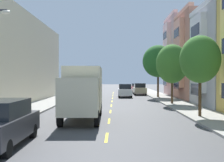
{
  "coord_description": "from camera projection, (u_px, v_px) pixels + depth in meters",
  "views": [
    {
      "loc": [
        0.43,
        -6.13,
        2.87
      ],
      "look_at": [
        0.02,
        25.85,
        2.47
      ],
      "focal_mm": 44.12,
      "sensor_mm": 36.0,
      "label": 1
    }
  ],
  "objects": [
    {
      "name": "ground_plane",
      "position": [
        112.0,
        99.0,
        36.17
      ],
      "size": [
        160.0,
        160.0,
        0.0
      ],
      "primitive_type": "plane",
      "color": "#424244"
    },
    {
      "name": "sidewalk_left",
      "position": [
        55.0,
        100.0,
        34.26
      ],
      "size": [
        3.2,
        120.0,
        0.14
      ],
      "primitive_type": "cube",
      "color": "#99968E",
      "rests_on": "ground_plane"
    },
    {
      "name": "sidewalk_right",
      "position": [
        169.0,
        100.0,
        34.08
      ],
      "size": [
        3.2,
        120.0,
        0.14
      ],
      "primitive_type": "cube",
      "color": "#99968E",
      "rests_on": "ground_plane"
    },
    {
      "name": "lane_centerline_dashes",
      "position": [
        112.0,
        103.0,
        30.67
      ],
      "size": [
        0.14,
        47.2,
        0.01
      ],
      "color": "yellow",
      "rests_on": "ground_plane"
    },
    {
      "name": "townhouse_fifth_rose",
      "position": [
        207.0,
        57.0,
        42.95
      ],
      "size": [
        13.0,
        7.97,
        12.56
      ],
      "color": "#CC9E9E",
      "rests_on": "ground_plane"
    },
    {
      "name": "street_tree_second",
      "position": [
        200.0,
        59.0,
        19.41
      ],
      "size": [
        2.83,
        2.83,
        5.7
      ],
      "color": "#47331E",
      "rests_on": "sidewalk_right"
    },
    {
      "name": "street_tree_third",
      "position": [
        172.0,
        64.0,
        28.98
      ],
      "size": [
        3.38,
        3.38,
        6.23
      ],
      "color": "#47331E",
      "rests_on": "sidewalk_right"
    },
    {
      "name": "street_tree_farthest",
      "position": [
        158.0,
        61.0,
        38.55
      ],
      "size": [
        4.33,
        4.33,
        7.28
      ],
      "color": "#47331E",
      "rests_on": "sidewalk_right"
    },
    {
      "name": "delivery_box_truck",
      "position": [
        84.0,
        90.0,
        19.17
      ],
      "size": [
        2.59,
        7.86,
        3.6
      ],
      "color": "beige",
      "rests_on": "ground_plane"
    },
    {
      "name": "parked_pickup_sky",
      "position": [
        92.0,
        87.0,
        56.36
      ],
      "size": [
        2.0,
        5.3,
        1.73
      ],
      "color": "#7A9EC6",
      "rests_on": "ground_plane"
    },
    {
      "name": "parked_pickup_red",
      "position": [
        137.0,
        88.0,
        52.17
      ],
      "size": [
        2.13,
        5.35,
        1.73
      ],
      "color": "#AD1E1E",
      "rests_on": "ground_plane"
    },
    {
      "name": "parked_hatchback_silver",
      "position": [
        78.0,
        95.0,
        34.07
      ],
      "size": [
        1.77,
        4.01,
        1.5
      ],
      "color": "#B2B5BA",
      "rests_on": "ground_plane"
    },
    {
      "name": "parked_suv_champagne",
      "position": [
        140.0,
        89.0,
        45.68
      ],
      "size": [
        1.95,
        4.8,
        1.93
      ],
      "color": "tan",
      "rests_on": "ground_plane"
    },
    {
      "name": "parked_suv_charcoal",
      "position": [
        1.0,
        123.0,
        11.43
      ],
      "size": [
        2.01,
        4.82,
        1.93
      ],
      "color": "#333338",
      "rests_on": "ground_plane"
    },
    {
      "name": "moving_white_sedan",
      "position": [
        125.0,
        90.0,
        40.35
      ],
      "size": [
        1.95,
        4.8,
        1.93
      ],
      "color": "silver",
      "rests_on": "ground_plane"
    }
  ]
}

